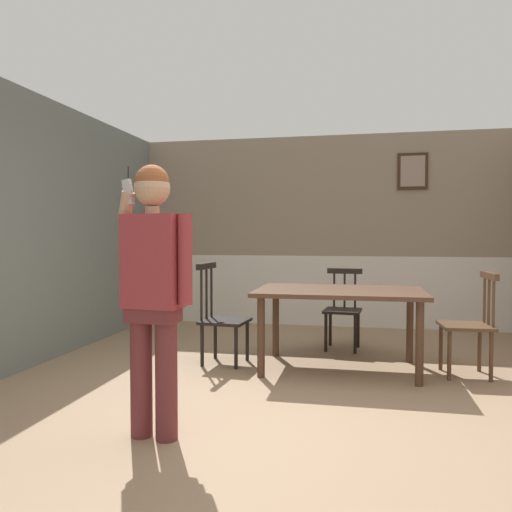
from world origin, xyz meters
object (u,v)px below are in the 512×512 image
object	(u,v)px
dining_table	(340,299)
person_figure	(154,282)
chair_near_window	(470,324)
chair_by_doorway	(343,309)
chair_at_table_head	(221,317)

from	to	relation	value
dining_table	person_figure	xyz separation A→B (m)	(-1.09, -1.93, 0.31)
chair_near_window	chair_by_doorway	world-z (taller)	chair_near_window
dining_table	person_figure	distance (m)	2.24
chair_near_window	chair_by_doorway	distance (m)	1.48
dining_table	chair_by_doorway	bearing A→B (deg)	90.04
chair_at_table_head	dining_table	bearing A→B (deg)	95.32
chair_near_window	chair_by_doorway	size ratio (longest dim) A/B	1.05
chair_by_doorway	chair_at_table_head	distance (m)	1.49
chair_near_window	chair_at_table_head	bearing A→B (deg)	86.87
chair_by_doorway	person_figure	xyz separation A→B (m)	(-1.09, -2.84, 0.54)
chair_near_window	chair_by_doorway	xyz separation A→B (m)	(-1.18, 0.90, -0.02)
dining_table	chair_by_doorway	size ratio (longest dim) A/B	1.74
chair_at_table_head	person_figure	distance (m)	2.00
chair_near_window	chair_at_table_head	xyz separation A→B (m)	(-2.36, -0.01, -0.01)
dining_table	chair_near_window	bearing A→B (deg)	0.35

